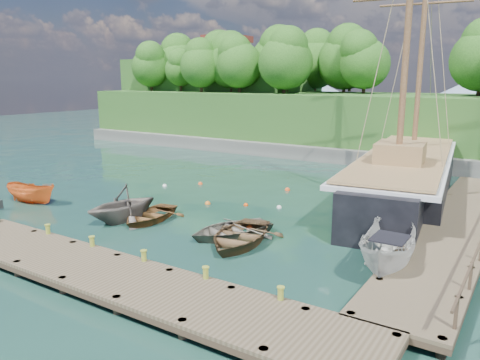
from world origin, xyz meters
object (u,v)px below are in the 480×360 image
object	(u,v)px
motorboat_orange	(32,203)
schooner	(405,178)
rowboat_3	(230,236)
rowboat_2	(239,244)
rowboat_1	(123,221)
cabin_boat_white	(388,272)
rowboat_0	(149,220)

from	to	relation	value
motorboat_orange	schooner	bearing A→B (deg)	-61.18
rowboat_3	motorboat_orange	bearing A→B (deg)	-149.22
rowboat_2	rowboat_1	bearing A→B (deg)	172.83
rowboat_1	motorboat_orange	size ratio (longest dim) A/B	1.10
cabin_boat_white	schooner	bearing A→B (deg)	93.96
cabin_boat_white	rowboat_0	bearing A→B (deg)	172.97
schooner	cabin_boat_white	bearing A→B (deg)	-85.62
rowboat_0	rowboat_3	size ratio (longest dim) A/B	0.94
rowboat_0	rowboat_1	bearing A→B (deg)	-152.42
rowboat_1	schooner	world-z (taller)	schooner
rowboat_3	motorboat_orange	world-z (taller)	motorboat_orange
motorboat_orange	cabin_boat_white	bearing A→B (deg)	-94.97
motorboat_orange	schooner	size ratio (longest dim) A/B	0.13
rowboat_1	rowboat_3	distance (m)	6.36
rowboat_3	motorboat_orange	distance (m)	13.92
rowboat_0	rowboat_2	distance (m)	6.11
rowboat_1	motorboat_orange	bearing A→B (deg)	-165.53
rowboat_0	motorboat_orange	distance (m)	8.76
rowboat_0	cabin_boat_white	distance (m)	12.86
rowboat_3	schooner	bearing A→B (deg)	93.17
rowboat_0	rowboat_3	world-z (taller)	rowboat_3
rowboat_2	motorboat_orange	xyz separation A→B (m)	(-14.78, -0.81, 0.00)
rowboat_2	cabin_boat_white	distance (m)	6.78
rowboat_1	rowboat_3	bearing A→B (deg)	21.53
rowboat_0	rowboat_1	size ratio (longest dim) A/B	1.00
rowboat_1	rowboat_2	distance (m)	7.22
rowboat_3	cabin_boat_white	xyz separation A→B (m)	(7.70, -0.19, 0.00)
rowboat_1	cabin_boat_white	distance (m)	13.99
rowboat_2	motorboat_orange	distance (m)	14.80
rowboat_3	cabin_boat_white	bearing A→B (deg)	23.28
rowboat_0	rowboat_2	size ratio (longest dim) A/B	0.85
motorboat_orange	cabin_boat_white	xyz separation A→B (m)	(21.54, 1.29, 0.00)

